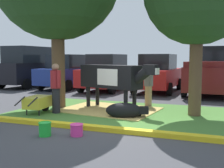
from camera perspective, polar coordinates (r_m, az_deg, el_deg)
name	(u,v)px	position (r m, az deg, el deg)	size (l,w,h in m)	color
ground_plane	(98,125)	(7.69, -2.90, -8.39)	(80.00, 80.00, 0.00)	#424247
grass_island	(119,112)	(9.34, 1.44, -5.85)	(7.00, 4.35, 0.02)	#477A33
curb_yellow	(89,127)	(7.22, -4.64, -8.83)	(8.20, 0.24, 0.12)	yellow
hay_bedding	(109,110)	(9.74, -0.62, -5.29)	(3.20, 2.40, 0.04)	tan
cow_holstein	(113,77)	(9.72, 0.17, 1.43)	(3.03, 1.46, 1.62)	black
calf_lying	(125,111)	(8.46, 2.69, -5.46)	(1.33, 0.75, 0.48)	black
person_handler	(56,87)	(9.26, -11.43, -0.56)	(0.44, 0.36, 1.65)	black
person_visitor_near	(148,85)	(10.44, 7.48, -0.21)	(0.37, 0.43, 1.54)	#9E7F5B
wheelbarrow	(38,102)	(9.38, -14.92, -3.64)	(0.67, 1.61, 0.63)	gold
bucket_green	(45,129)	(6.79, -13.58, -8.91)	(0.31, 0.31, 0.33)	green
bucket_pink	(77,130)	(6.68, -7.25, -9.26)	(0.32, 0.32, 0.28)	#EA3893
suv_black	(30,67)	(18.32, -16.45, 3.43)	(2.28, 4.68, 2.52)	black
sedan_blue	(68,72)	(16.93, -9.10, 2.47)	(2.17, 4.48, 2.02)	navy
hatchback_white	(107,73)	(15.60, -0.98, 2.29)	(2.17, 4.48, 2.02)	red
sedan_red	(158,73)	(15.19, 9.43, 2.14)	(2.17, 4.48, 2.02)	red
pickup_truck_maroon	(210,72)	(14.98, 19.47, 2.35)	(2.40, 5.48, 2.42)	maroon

